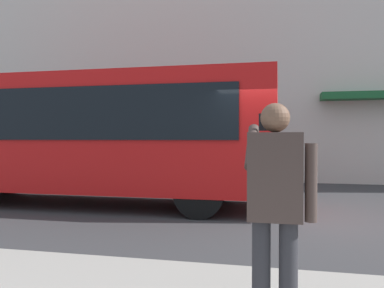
# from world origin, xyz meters

# --- Properties ---
(ground_plane) EXTENTS (60.00, 60.00, 0.00)m
(ground_plane) POSITION_xyz_m (0.00, 0.00, 0.00)
(ground_plane) COLOR #38383A
(building_facade_far) EXTENTS (28.00, 1.55, 12.00)m
(building_facade_far) POSITION_xyz_m (-0.02, -6.80, 5.99)
(building_facade_far) COLOR beige
(building_facade_far) RESTS_ON ground_plane
(red_bus) EXTENTS (9.05, 2.54, 3.08)m
(red_bus) POSITION_xyz_m (4.64, -0.70, 1.68)
(red_bus) COLOR red
(red_bus) RESTS_ON ground_plane
(pedestrian_photographer) EXTENTS (0.53, 0.52, 1.70)m
(pedestrian_photographer) POSITION_xyz_m (0.12, 4.89, 1.14)
(pedestrian_photographer) COLOR #2D2D33
(pedestrian_photographer) RESTS_ON sidewalk_curb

